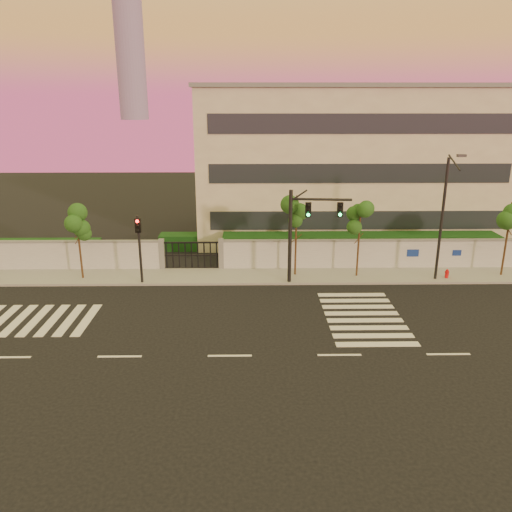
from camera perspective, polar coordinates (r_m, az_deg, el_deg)
The scene contains 15 objects.
ground at distance 23.14m, azimuth -3.01°, elevation -11.33°, with size 120.00×120.00×0.00m, color black.
sidewalk at distance 32.71m, azimuth -2.35°, elevation -2.32°, with size 60.00×3.00×0.15m, color gray.
perimeter_wall at distance 33.81m, azimuth -2.14°, elevation 0.13°, with size 60.00×0.36×2.20m.
hedge_row at distance 36.50m, azimuth -0.37°, elevation 1.04°, with size 41.00×4.25×1.80m.
institutional_building at distance 43.31m, azimuth 10.13°, elevation 10.60°, with size 24.40×12.40×12.25m.
distant_skyscraper at distance 311.59m, azimuth -14.57°, elevation 26.36°, with size 16.00×16.00×118.00m.
road_markings at distance 26.59m, azimuth -6.15°, elevation -7.38°, with size 57.00×7.62×0.02m.
street_tree_c at distance 33.15m, azimuth -19.70°, elevation 3.22°, with size 1.51×1.20×4.84m.
street_tree_d at distance 31.88m, azimuth 4.68°, elevation 4.40°, with size 1.57×1.25×5.38m.
street_tree_e at distance 32.30m, azimuth 11.80°, elevation 3.66°, with size 1.47×1.17×4.94m.
street_tree_f at distance 35.62m, azimuth 26.97°, elevation 3.42°, with size 1.58×1.26×4.96m.
traffic_signal_main at distance 30.60m, azimuth 5.35°, elevation 3.47°, with size 3.78×0.50×5.98m.
traffic_signal_secondary at distance 31.42m, azimuth -13.20°, elevation 1.62°, with size 0.34×0.34×4.42m.
streetlight_east at distance 32.75m, azimuth 20.64°, elevation 4.53°, with size 0.49×1.97×8.20m.
fire_hydrant at distance 34.39m, azimuth 20.97°, elevation -2.00°, with size 0.29×0.27×0.73m.
Camera 1 is at (0.90, -20.27, 11.14)m, focal length 35.00 mm.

